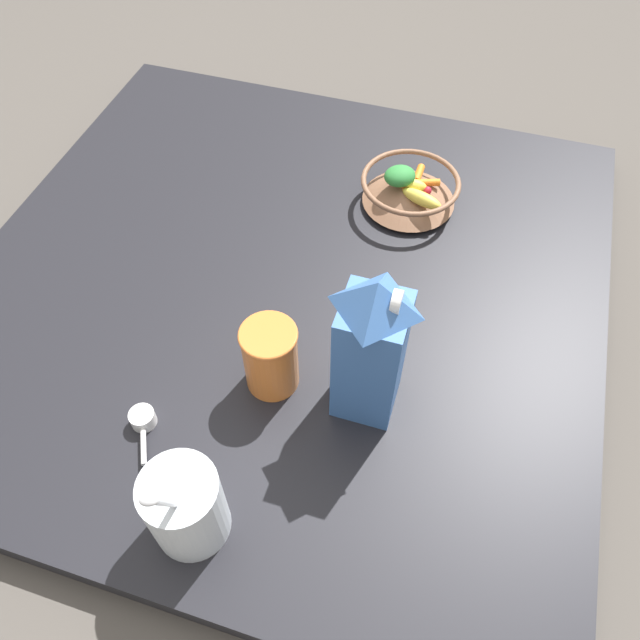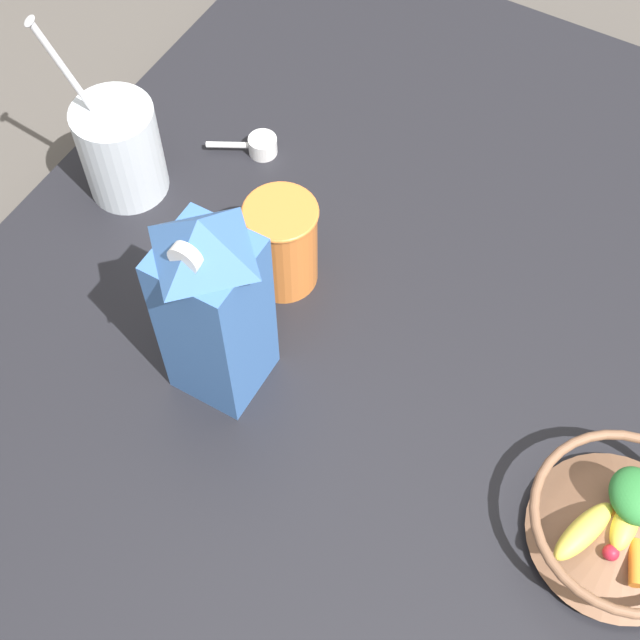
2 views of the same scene
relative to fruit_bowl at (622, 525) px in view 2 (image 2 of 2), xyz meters
The scene contains 7 objects.
ground_plane 0.31m from the fruit_bowl, 146.58° to the left, with size 6.00×6.00×0.00m, color #4C4742.
countertop 0.31m from the fruit_bowl, 146.58° to the left, with size 1.10×1.10×0.05m.
fruit_bowl is the anchor object (origin of this frame).
milk_carton 0.45m from the fruit_bowl, behind, with size 0.09×0.09×0.27m.
yogurt_tub 0.71m from the fruit_bowl, 168.84° to the left, with size 0.12×0.10×0.26m.
drinking_cup 0.47m from the fruit_bowl, 165.90° to the left, with size 0.09×0.09×0.12m.
measuring_scoop 0.64m from the fruit_bowl, 155.21° to the left, with size 0.09×0.06×0.02m.
Camera 2 is at (0.14, -0.57, 0.92)m, focal length 50.00 mm.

